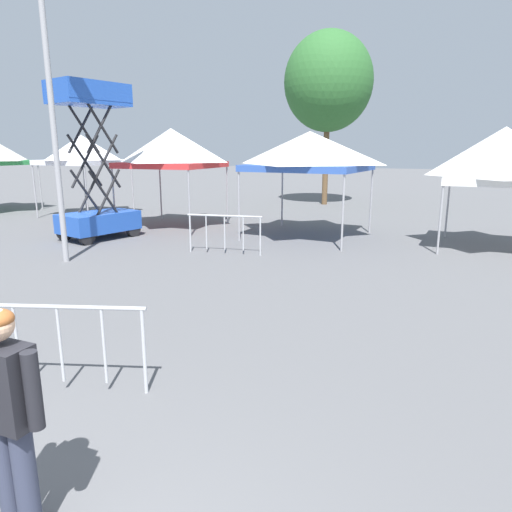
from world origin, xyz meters
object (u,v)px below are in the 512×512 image
crowd_barrier_mid_lot (59,331)px  canopy_tent_far_right (503,156)px  canopy_tent_right_of_center (82,150)px  scissor_lift (97,195)px  tree_behind_tents_center (328,82)px  person_foreground (8,410)px  canopy_tent_left_of_center (171,148)px  light_pole_near_lift (48,70)px  canopy_tent_behind_right (309,151)px  crowd_barrier_by_lift (224,227)px

crowd_barrier_mid_lot → canopy_tent_far_right: bearing=63.9°
canopy_tent_right_of_center → scissor_lift: bearing=-43.6°
canopy_tent_far_right → tree_behind_tents_center: tree_behind_tents_center is taller
person_foreground → canopy_tent_right_of_center: bearing=131.0°
canopy_tent_left_of_center → light_pole_near_lift: (0.43, -5.74, 1.78)m
canopy_tent_right_of_center → canopy_tent_left_of_center: bearing=-11.3°
canopy_tent_left_of_center → crowd_barrier_mid_lot: canopy_tent_left_of_center is taller
person_foreground → light_pole_near_lift: bearing=132.9°
scissor_lift → crowd_barrier_mid_lot: size_ratio=2.38×
canopy_tent_left_of_center → tree_behind_tents_center: tree_behind_tents_center is taller
light_pole_near_lift → tree_behind_tents_center: size_ratio=0.97×
canopy_tent_right_of_center → canopy_tent_left_of_center: canopy_tent_left_of_center is taller
canopy_tent_behind_right → scissor_lift: (-6.09, -2.89, -1.36)m
crowd_barrier_mid_lot → crowd_barrier_by_lift: (-1.53, 7.33, 0.00)m
canopy_tent_far_right → crowd_barrier_mid_lot: size_ratio=1.70×
canopy_tent_behind_right → canopy_tent_right_of_center: bearing=174.3°
canopy_tent_left_of_center → person_foreground: canopy_tent_left_of_center is taller
canopy_tent_behind_right → light_pole_near_lift: size_ratio=0.46×
canopy_tent_right_of_center → tree_behind_tents_center: bearing=43.6°
canopy_tent_left_of_center → scissor_lift: 3.39m
canopy_tent_far_right → crowd_barrier_by_lift: (-6.84, -3.50, -1.88)m
light_pole_near_lift → tree_behind_tents_center: (2.93, 14.76, 1.39)m
person_foreground → light_pole_near_lift: 9.79m
scissor_lift → person_foreground: 12.17m
crowd_barrier_mid_lot → crowd_barrier_by_lift: same height
scissor_lift → person_foreground: scissor_lift is taller
scissor_lift → person_foreground: (7.58, -9.51, -0.36)m
person_foreground → tree_behind_tents_center: bearing=98.7°
canopy_tent_far_right → light_pole_near_lift: bearing=-150.0°
canopy_tent_right_of_center → tree_behind_tents_center: tree_behind_tents_center is taller
canopy_tent_behind_right → canopy_tent_far_right: bearing=1.7°
canopy_tent_far_right → light_pole_near_lift: size_ratio=0.42×
crowd_barrier_mid_lot → canopy_tent_left_of_center: bearing=116.4°
canopy_tent_left_of_center → canopy_tent_far_right: (10.62, 0.14, -0.21)m
canopy_tent_far_right → crowd_barrier_mid_lot: 12.21m
canopy_tent_behind_right → tree_behind_tents_center: tree_behind_tents_center is taller
canopy_tent_behind_right → person_foreground: (1.49, -12.41, -1.71)m
person_foreground → canopy_tent_far_right: bearing=72.4°
canopy_tent_behind_right → tree_behind_tents_center: bearing=101.1°
canopy_tent_behind_right → light_pole_near_lift: 7.65m
scissor_lift → light_pole_near_lift: bearing=-64.0°
scissor_lift → tree_behind_tents_center: size_ratio=0.57×
canopy_tent_right_of_center → crowd_barrier_by_lift: size_ratio=1.63×
canopy_tent_left_of_center → canopy_tent_far_right: canopy_tent_left_of_center is taller
scissor_lift → light_pole_near_lift: light_pole_near_lift is taller
crowd_barrier_mid_lot → canopy_tent_right_of_center: bearing=131.5°
person_foreground → crowd_barrier_mid_lot: size_ratio=0.89×
canopy_tent_left_of_center → crowd_barrier_by_lift: 5.47m
light_pole_near_lift → canopy_tent_right_of_center: bearing=129.1°
canopy_tent_right_of_center → canopy_tent_behind_right: 10.25m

